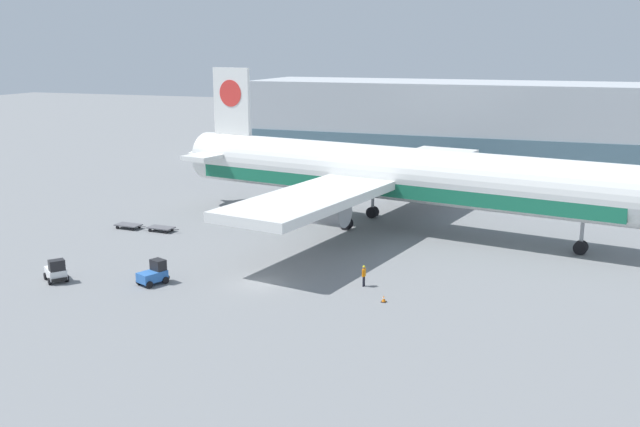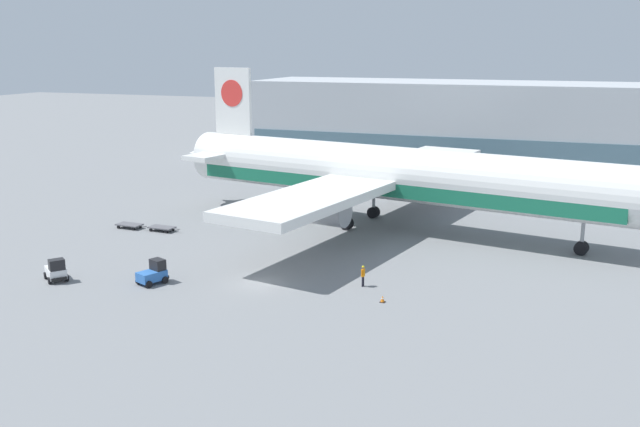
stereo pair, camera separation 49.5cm
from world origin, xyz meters
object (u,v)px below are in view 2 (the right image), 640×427
(airplane_main, at_px, (389,175))
(ground_crew_near, at_px, (363,274))
(baggage_tug_foreground, at_px, (153,273))
(baggage_dolly_second, at_px, (162,228))
(baggage_tug_mid, at_px, (56,271))
(traffic_cone_near, at_px, (383,299))
(baggage_dolly_lead, at_px, (130,225))

(airplane_main, bearing_deg, ground_crew_near, -69.91)
(baggage_tug_foreground, distance_m, baggage_dolly_second, 17.68)
(baggage_tug_mid, bearing_deg, traffic_cone_near, 47.33)
(airplane_main, relative_size, baggage_tug_foreground, 20.69)
(ground_crew_near, bearing_deg, airplane_main, 14.24)
(baggage_dolly_lead, bearing_deg, baggage_tug_foreground, -46.13)
(baggage_dolly_second, bearing_deg, airplane_main, 27.50)
(baggage_dolly_lead, height_order, traffic_cone_near, traffic_cone_near)
(baggage_tug_mid, bearing_deg, baggage_dolly_lead, 143.37)
(baggage_dolly_lead, height_order, baggage_dolly_second, same)
(airplane_main, distance_m, baggage_tug_mid, 35.49)
(airplane_main, distance_m, baggage_tug_foreground, 29.18)
(airplane_main, height_order, baggage_tug_foreground, airplane_main)
(ground_crew_near, bearing_deg, baggage_dolly_second, 73.89)
(airplane_main, xyz_separation_m, traffic_cone_near, (5.85, -23.10, -5.58))
(baggage_tug_mid, bearing_deg, baggage_tug_foreground, 53.54)
(ground_crew_near, relative_size, traffic_cone_near, 3.32)
(airplane_main, xyz_separation_m, baggage_tug_foreground, (-13.47, -25.40, -4.96))
(ground_crew_near, bearing_deg, baggage_tug_foreground, 112.64)
(baggage_dolly_lead, height_order, ground_crew_near, ground_crew_near)
(baggage_tug_mid, relative_size, traffic_cone_near, 5.15)
(baggage_tug_foreground, relative_size, baggage_tug_mid, 1.00)
(baggage_tug_foreground, bearing_deg, baggage_tug_mid, 127.77)
(airplane_main, xyz_separation_m, ground_crew_near, (3.31, -20.02, -4.77))
(baggage_tug_mid, distance_m, ground_crew_near, 26.09)
(baggage_tug_foreground, bearing_deg, traffic_cone_near, -61.14)
(baggage_dolly_lead, xyz_separation_m, ground_crew_near, (29.75, -9.68, 0.68))
(airplane_main, relative_size, baggage_dolly_lead, 15.41)
(baggage_tug_mid, relative_size, baggage_dolly_second, 0.75)
(baggage_dolly_second, relative_size, traffic_cone_near, 6.88)
(baggage_tug_foreground, xyz_separation_m, ground_crew_near, (16.78, 5.38, 0.19))
(airplane_main, bearing_deg, baggage_tug_mid, -117.27)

